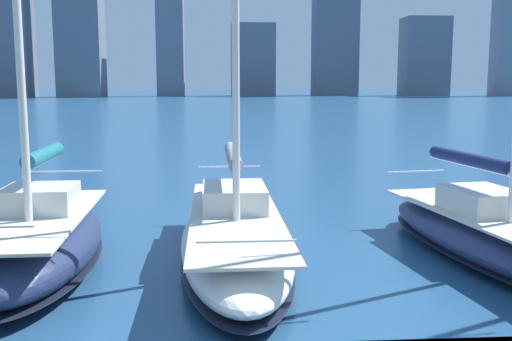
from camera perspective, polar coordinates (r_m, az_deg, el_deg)
name	(u,v)px	position (r m, az deg, el deg)	size (l,w,h in m)	color
city_skyline	(186,25)	(165.90, -6.66, 13.63)	(169.40, 23.44, 49.91)	slate
sailboat_navy	(491,233)	(14.86, 21.51, -5.59)	(3.59, 8.62, 11.61)	navy
sailboat_grey	(235,234)	(13.79, -2.00, -6.03)	(2.54, 9.22, 9.98)	white
sailboat_teal	(37,241)	(13.58, -20.10, -6.34)	(2.64, 6.69, 10.64)	navy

